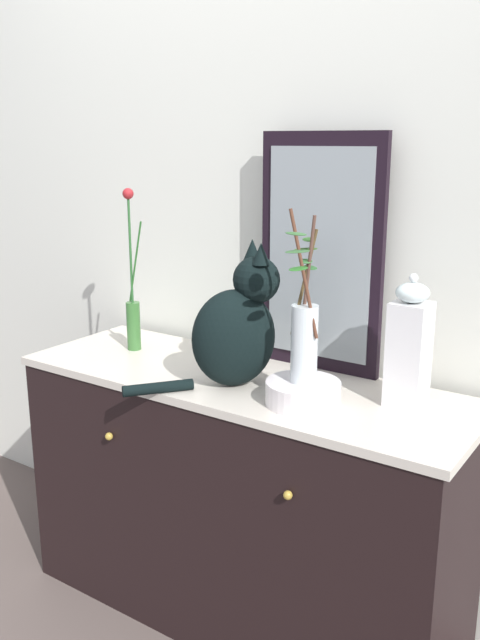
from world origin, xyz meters
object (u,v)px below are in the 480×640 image
Objects in this scene: sideboard at (240,499)px; bowl_porcelain at (303,393)px; vase_glass_clear at (304,333)px; jar_lidded_porcelain at (409,346)px; cat_sitting at (237,327)px; vase_slim_green at (133,307)px; mirror_leaning at (320,254)px.

sideboard is 0.51m from bowl_porcelain.
sideboard is 6.98× the size of bowl_porcelain.
vase_glass_clear is 1.28× the size of jar_lidded_porcelain.
bowl_porcelain is at bearing -16.50° from sideboard.
vase_slim_green reaches higher than cat_sitting.
bowl_porcelain is 0.44× the size of vase_glass_clear.
jar_lidded_porcelain is at bearing 33.70° from bowl_porcelain.
vase_slim_green is at bearing 175.40° from sideboard.
mirror_leaning is 3.52× the size of bowl_porcelain.
vase_slim_green reaches higher than vase_glass_clear.
vase_slim_green is 1.51× the size of jar_lidded_porcelain.
sideboard is 0.58m from cat_sitting.
vase_slim_green reaches higher than sideboard.
mirror_leaning reaches higher than vase_glass_clear.
vase_slim_green is at bearing 169.72° from cat_sitting.
sideboard is at bearing -170.97° from jar_lidded_porcelain.
vase_slim_green reaches higher than bowl_porcelain.
mirror_leaning is 1.99× the size of jar_lidded_porcelain.
vase_slim_green is at bearing -163.48° from mirror_leaning.
cat_sitting is (0.02, -0.05, 0.58)m from sideboard.
bowl_porcelain is at bearing 19.47° from vase_glass_clear.
sideboard is 0.72m from vase_slim_green.
vase_slim_green is (-0.49, 0.09, -0.03)m from cat_sitting.
vase_glass_clear reaches higher than bowl_porcelain.
sideboard is at bearing -123.84° from mirror_leaning.
mirror_leaning is 0.35m from vase_glass_clear.
vase_glass_clear reaches higher than sideboard.
jar_lidded_porcelain is (0.23, 0.15, -0.04)m from vase_glass_clear.
vase_slim_green is 0.74m from bowl_porcelain.
bowl_porcelain is 0.17m from vase_glass_clear.
vase_slim_green is 0.73m from vase_glass_clear.
cat_sitting is at bearing -10.28° from vase_slim_green.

